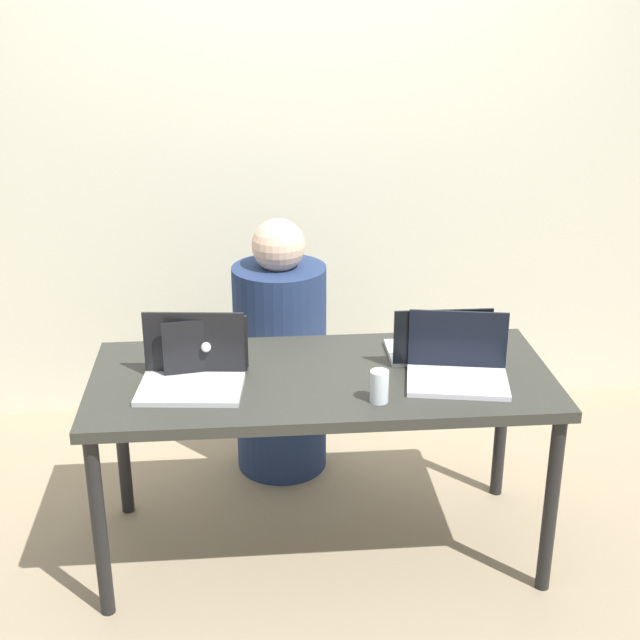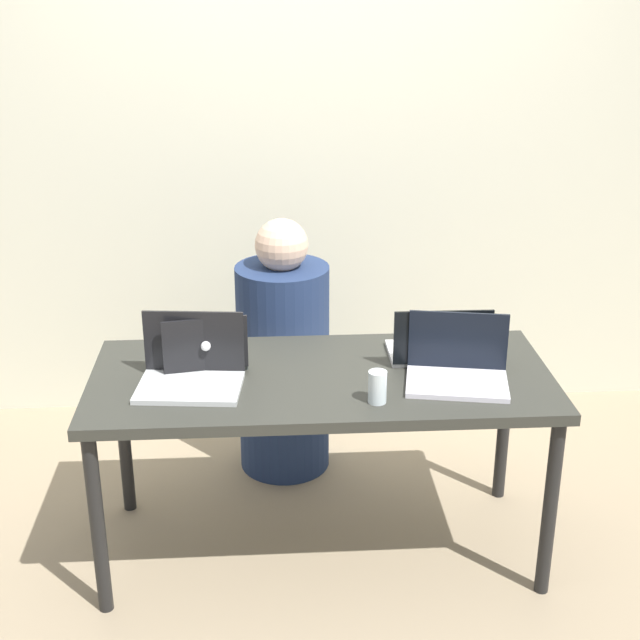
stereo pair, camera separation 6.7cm
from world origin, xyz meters
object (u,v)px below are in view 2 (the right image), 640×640
(laptop_front_right, at_px, (457,368))
(laptop_front_left, at_px, (191,371))
(person_at_center, at_px, (283,361))
(laptop_back_right, at_px, (438,347))
(laptop_back_left, at_px, (204,354))
(water_glass_right, at_px, (377,389))

(laptop_front_right, bearing_deg, laptop_front_left, -171.44)
(person_at_center, relative_size, laptop_back_right, 3.16)
(person_at_center, distance_m, laptop_back_right, 0.81)
(laptop_back_left, relative_size, laptop_front_left, 0.88)
(laptop_front_left, bearing_deg, water_glass_right, -9.67)
(laptop_back_right, distance_m, laptop_front_right, 0.19)
(laptop_front_left, height_order, water_glass_right, laptop_front_left)
(laptop_back_right, xyz_separation_m, laptop_back_left, (-0.85, -0.01, -0.00))
(laptop_front_right, distance_m, laptop_front_left, 0.92)
(laptop_back_left, bearing_deg, person_at_center, -128.66)
(laptop_back_right, relative_size, laptop_front_right, 0.93)
(laptop_back_right, bearing_deg, water_glass_right, 51.51)
(person_at_center, bearing_deg, laptop_back_right, 146.14)
(person_at_center, relative_size, water_glass_right, 10.18)
(person_at_center, distance_m, laptop_back_left, 0.67)
(person_at_center, distance_m, laptop_front_right, 0.96)
(laptop_front_right, xyz_separation_m, laptop_front_left, (-0.92, 0.03, 0.00))
(laptop_front_right, distance_m, water_glass_right, 0.33)
(laptop_front_right, xyz_separation_m, water_glass_right, (-0.30, -0.14, -0.00))
(water_glass_right, bearing_deg, laptop_back_left, 151.44)
(laptop_back_left, bearing_deg, laptop_front_left, 66.83)
(laptop_back_right, height_order, laptop_front_right, laptop_front_right)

